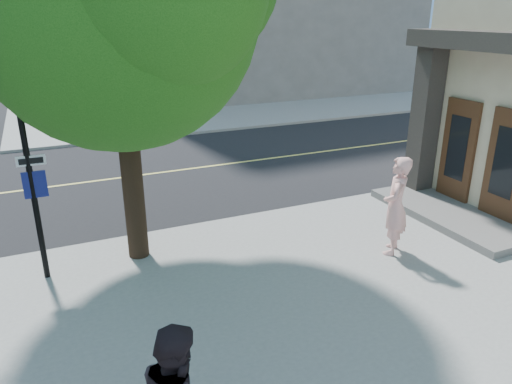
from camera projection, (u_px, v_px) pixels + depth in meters
name	position (u px, v px, depth m)	size (l,w,h in m)	color
ground	(36.00, 257.00, 10.10)	(140.00, 140.00, 0.00)	black
road_ew	(33.00, 189.00, 13.94)	(140.00, 9.00, 0.01)	black
sidewalk_ne	(240.00, 85.00, 33.65)	(29.00, 25.00, 0.12)	gray
man_on_phone	(396.00, 206.00, 9.72)	(0.75, 0.49, 2.05)	#FBB0A9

